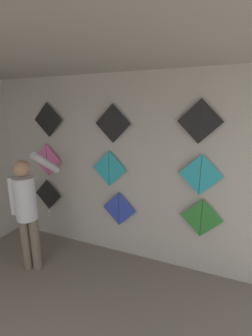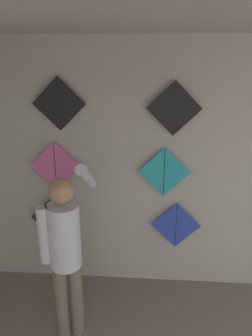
{
  "view_description": "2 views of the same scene",
  "coord_description": "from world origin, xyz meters",
  "px_view_note": "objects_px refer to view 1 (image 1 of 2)",
  "views": [
    {
      "loc": [
        1.4,
        0.92,
        2.3
      ],
      "look_at": [
        0.29,
        3.63,
        1.54
      ],
      "focal_mm": 24.0,
      "sensor_mm": 36.0,
      "label": 1
    },
    {
      "loc": [
        -0.25,
        0.61,
        2.68
      ],
      "look_at": [
        -0.48,
        3.63,
        1.56
      ],
      "focal_mm": 35.0,
      "sensor_mm": 36.0,
      "label": 2
    }
  ],
  "objects_px": {
    "shopkeeper": "(27,206)",
    "kite_1": "(119,209)",
    "kite_6": "(48,120)",
    "kite_7": "(113,124)",
    "kite_3": "(47,160)",
    "kite_0": "(48,196)",
    "kite_5": "(200,175)",
    "kite_2": "(201,218)",
    "kite_4": "(109,169)",
    "kite_8": "(200,121)"
  },
  "relations": [
    {
      "from": "shopkeeper",
      "to": "kite_1",
      "type": "height_order",
      "value": "shopkeeper"
    },
    {
      "from": "kite_6",
      "to": "kite_7",
      "type": "height_order",
      "value": "kite_6"
    },
    {
      "from": "kite_3",
      "to": "kite_7",
      "type": "relative_size",
      "value": 1.0
    },
    {
      "from": "shopkeeper",
      "to": "kite_0",
      "type": "height_order",
      "value": "shopkeeper"
    },
    {
      "from": "kite_5",
      "to": "kite_2",
      "type": "bearing_deg",
      "value": 0.0
    },
    {
      "from": "kite_0",
      "to": "kite_2",
      "type": "relative_size",
      "value": 1.25
    },
    {
      "from": "kite_4",
      "to": "kite_8",
      "type": "relative_size",
      "value": 1.0
    },
    {
      "from": "kite_6",
      "to": "kite_8",
      "type": "xyz_separation_m",
      "value": [
        2.35,
        0.0,
        0.02
      ]
    },
    {
      "from": "kite_4",
      "to": "shopkeeper",
      "type": "bearing_deg",
      "value": -138.48
    },
    {
      "from": "kite_4",
      "to": "kite_5",
      "type": "relative_size",
      "value": 1.0
    },
    {
      "from": "shopkeeper",
      "to": "kite_2",
      "type": "height_order",
      "value": "shopkeeper"
    },
    {
      "from": "shopkeeper",
      "to": "kite_8",
      "type": "distance_m",
      "value": 2.57
    },
    {
      "from": "shopkeeper",
      "to": "kite_6",
      "type": "distance_m",
      "value": 1.41
    },
    {
      "from": "kite_1",
      "to": "kite_7",
      "type": "height_order",
      "value": "kite_7"
    },
    {
      "from": "kite_1",
      "to": "kite_4",
      "type": "distance_m",
      "value": 0.66
    },
    {
      "from": "shopkeeper",
      "to": "kite_8",
      "type": "xyz_separation_m",
      "value": [
        2.15,
        0.79,
        1.17
      ]
    },
    {
      "from": "kite_1",
      "to": "kite_8",
      "type": "bearing_deg",
      "value": 0.0
    },
    {
      "from": "kite_1",
      "to": "kite_6",
      "type": "height_order",
      "value": "kite_6"
    },
    {
      "from": "kite_0",
      "to": "kite_8",
      "type": "height_order",
      "value": "kite_8"
    },
    {
      "from": "shopkeeper",
      "to": "kite_4",
      "type": "relative_size",
      "value": 3.18
    },
    {
      "from": "shopkeeper",
      "to": "kite_3",
      "type": "distance_m",
      "value": 0.97
    },
    {
      "from": "kite_6",
      "to": "kite_7",
      "type": "xyz_separation_m",
      "value": [
        1.16,
        0.0,
        -0.03
      ]
    },
    {
      "from": "kite_3",
      "to": "kite_2",
      "type": "bearing_deg",
      "value": 0.0
    },
    {
      "from": "kite_0",
      "to": "kite_5",
      "type": "xyz_separation_m",
      "value": [
        2.55,
        0.0,
        0.67
      ]
    },
    {
      "from": "kite_1",
      "to": "kite_6",
      "type": "bearing_deg",
      "value": 180.0
    },
    {
      "from": "kite_3",
      "to": "kite_4",
      "type": "xyz_separation_m",
      "value": [
        1.18,
        0.0,
        -0.04
      ]
    },
    {
      "from": "kite_1",
      "to": "kite_7",
      "type": "bearing_deg",
      "value": 180.0
    },
    {
      "from": "kite_1",
      "to": "kite_2",
      "type": "height_order",
      "value": "kite_2"
    },
    {
      "from": "kite_2",
      "to": "kite_6",
      "type": "height_order",
      "value": "kite_6"
    },
    {
      "from": "kite_6",
      "to": "kite_4",
      "type": "bearing_deg",
      "value": 0.0
    },
    {
      "from": "kite_1",
      "to": "kite_7",
      "type": "distance_m",
      "value": 1.32
    },
    {
      "from": "shopkeeper",
      "to": "kite_0",
      "type": "relative_size",
      "value": 2.55
    },
    {
      "from": "kite_4",
      "to": "kite_6",
      "type": "height_order",
      "value": "kite_6"
    },
    {
      "from": "kite_2",
      "to": "kite_3",
      "type": "xyz_separation_m",
      "value": [
        -2.56,
        0.0,
        0.59
      ]
    },
    {
      "from": "kite_6",
      "to": "kite_8",
      "type": "bearing_deg",
      "value": 0.0
    },
    {
      "from": "kite_6",
      "to": "kite_8",
      "type": "distance_m",
      "value": 2.35
    },
    {
      "from": "kite_1",
      "to": "kite_0",
      "type": "bearing_deg",
      "value": -179.97
    },
    {
      "from": "kite_5",
      "to": "kite_1",
      "type": "bearing_deg",
      "value": 180.0
    },
    {
      "from": "kite_3",
      "to": "kite_4",
      "type": "relative_size",
      "value": 1.0
    },
    {
      "from": "kite_3",
      "to": "kite_4",
      "type": "bearing_deg",
      "value": 0.0
    },
    {
      "from": "kite_0",
      "to": "kite_4",
      "type": "relative_size",
      "value": 1.25
    },
    {
      "from": "shopkeeper",
      "to": "kite_8",
      "type": "bearing_deg",
      "value": 2.32
    },
    {
      "from": "kite_2",
      "to": "kite_5",
      "type": "height_order",
      "value": "kite_5"
    },
    {
      "from": "kite_0",
      "to": "kite_5",
      "type": "bearing_deg",
      "value": 0.02
    },
    {
      "from": "shopkeeper",
      "to": "kite_7",
      "type": "relative_size",
      "value": 3.18
    },
    {
      "from": "shopkeeper",
      "to": "kite_4",
      "type": "height_order",
      "value": "shopkeeper"
    },
    {
      "from": "kite_1",
      "to": "kite_4",
      "type": "xyz_separation_m",
      "value": [
        -0.16,
        0.0,
        0.64
      ]
    },
    {
      "from": "kite_3",
      "to": "kite_6",
      "type": "bearing_deg",
      "value": 0.0
    },
    {
      "from": "shopkeeper",
      "to": "kite_8",
      "type": "height_order",
      "value": "kite_8"
    },
    {
      "from": "kite_0",
      "to": "kite_4",
      "type": "bearing_deg",
      "value": 0.03
    }
  ]
}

